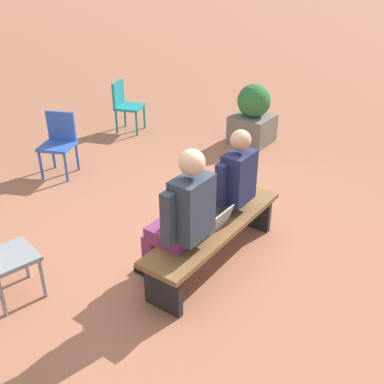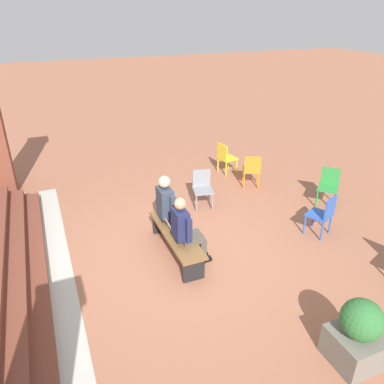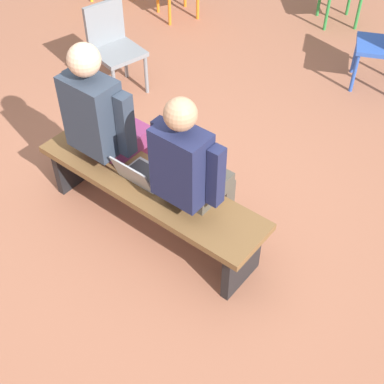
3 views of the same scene
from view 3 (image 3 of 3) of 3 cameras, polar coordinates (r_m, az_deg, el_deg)
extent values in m
plane|color=#9E6047|center=(4.02, -3.47, -3.57)|extent=(60.00, 60.00, 0.00)
cube|color=brown|center=(3.72, -4.62, 0.73)|extent=(1.80, 0.44, 0.05)
cube|color=black|center=(3.55, 5.33, -7.46)|extent=(0.06, 0.37, 0.40)
cube|color=black|center=(4.33, -12.38, 3.10)|extent=(0.06, 0.37, 0.40)
cube|color=#4C473D|center=(3.60, 0.93, 0.77)|extent=(0.31, 0.36, 0.13)
cube|color=#4C473D|center=(3.86, 3.48, -1.29)|extent=(0.10, 0.11, 0.45)
cube|color=black|center=(4.03, 3.82, -2.78)|extent=(0.10, 0.22, 0.06)
cube|color=#4C473D|center=(3.93, 1.56, -0.24)|extent=(0.10, 0.11, 0.45)
cube|color=black|center=(4.10, 1.97, -1.75)|extent=(0.10, 0.22, 0.06)
cube|color=#1E2347|center=(3.27, -1.14, 2.91)|extent=(0.34, 0.22, 0.51)
cube|color=maroon|center=(3.36, 0.09, 3.45)|extent=(0.05, 0.01, 0.30)
cube|color=#1E2347|center=(3.22, 2.57, 1.66)|extent=(0.08, 0.09, 0.43)
cube|color=#1E2347|center=(3.42, -3.29, 4.72)|extent=(0.08, 0.09, 0.43)
sphere|color=tan|center=(3.03, -1.24, 8.30)|extent=(0.20, 0.20, 0.20)
cube|color=#7F2D5B|center=(4.00, -7.71, 5.66)|extent=(0.33, 0.39, 0.14)
cube|color=#7F2D5B|center=(4.23, -4.65, 3.53)|extent=(0.11, 0.12, 0.45)
cube|color=black|center=(4.39, -4.00, 2.04)|extent=(0.11, 0.24, 0.07)
cube|color=#7F2D5B|center=(4.33, -6.39, 4.47)|extent=(0.11, 0.12, 0.45)
cube|color=black|center=(4.48, -5.69, 2.98)|extent=(0.11, 0.24, 0.07)
cube|color=#2D3847|center=(3.68, -10.56, 8.15)|extent=(0.37, 0.24, 0.55)
cube|color=#2D3847|center=(3.58, -7.12, 7.10)|extent=(0.09, 0.10, 0.47)
cube|color=#2D3847|center=(3.88, -12.22, 9.61)|extent=(0.09, 0.10, 0.47)
sphere|color=#DBAD89|center=(3.46, -11.46, 13.65)|extent=(0.22, 0.22, 0.22)
cube|color=#9EA0A5|center=(3.75, -4.90, 1.82)|extent=(0.32, 0.22, 0.02)
cube|color=#2D2D33|center=(3.74, -4.80, 2.04)|extent=(0.29, 0.15, 0.00)
cube|color=#9EA0A5|center=(3.60, -6.49, 1.86)|extent=(0.32, 0.07, 0.19)
cube|color=#33519E|center=(3.61, -6.41, 1.93)|extent=(0.28, 0.06, 0.17)
cylinder|color=#2D893D|center=(6.56, 14.21, 17.99)|extent=(0.04, 0.04, 0.40)
cylinder|color=#2D893D|center=(6.67, 17.32, 17.81)|extent=(0.04, 0.04, 0.40)
cylinder|color=orange|center=(6.63, 0.61, 19.55)|extent=(0.04, 0.04, 0.40)
cylinder|color=orange|center=(6.50, -2.42, 18.97)|extent=(0.04, 0.04, 0.40)
cube|color=gray|center=(5.22, -7.90, 14.52)|extent=(0.50, 0.50, 0.04)
cube|color=gray|center=(5.26, -9.32, 17.35)|extent=(0.13, 0.40, 0.40)
cylinder|color=gray|center=(5.12, -8.25, 10.96)|extent=(0.04, 0.04, 0.40)
cylinder|color=gray|center=(5.28, -4.90, 12.38)|extent=(0.04, 0.04, 0.40)
cylinder|color=gray|center=(5.39, -10.37, 12.53)|extent=(0.04, 0.04, 0.40)
cylinder|color=gray|center=(5.54, -7.12, 13.86)|extent=(0.04, 0.04, 0.40)
cube|color=#2D56B7|center=(5.57, 19.33, 14.50)|extent=(0.56, 0.56, 0.04)
cylinder|color=#2D56B7|center=(5.82, 17.03, 13.83)|extent=(0.04, 0.04, 0.40)
cylinder|color=#2D56B7|center=(5.51, 16.93, 12.02)|extent=(0.04, 0.04, 0.40)
camera|label=1|loc=(4.96, -58.51, 23.47)|focal=42.00mm
camera|label=2|loc=(3.57, 130.19, -11.74)|focal=35.00mm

